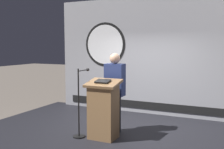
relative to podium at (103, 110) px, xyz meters
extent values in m
plane|color=#6B6056|center=(0.26, 0.47, -0.88)|extent=(40.00, 40.00, 0.00)
cube|color=black|center=(0.26, 0.47, -0.73)|extent=(6.40, 4.00, 0.30)
cube|color=#9E9EA3|center=(0.26, 2.32, 0.98)|extent=(5.49, 0.10, 3.12)
cylinder|color=black|center=(-1.10, 2.27, 1.29)|extent=(1.24, 0.02, 1.24)
cylinder|color=white|center=(-1.10, 2.26, 1.29)|extent=(1.11, 0.02, 1.11)
cube|color=black|center=(0.26, 2.27, -0.36)|extent=(4.94, 0.02, 0.20)
cube|color=olive|center=(0.00, 0.00, -0.04)|extent=(0.52, 0.40, 1.07)
cube|color=olive|center=(0.00, 0.00, 0.53)|extent=(0.64, 0.50, 0.15)
cube|color=black|center=(0.00, -0.02, 0.57)|extent=(0.28, 0.20, 0.06)
cylinder|color=black|center=(0.03, 0.48, -0.19)|extent=(0.26, 0.26, 0.78)
cube|color=navy|center=(0.03, 0.48, 0.54)|extent=(0.40, 0.24, 0.68)
sphere|color=tan|center=(0.03, 0.48, 0.99)|extent=(0.22, 0.22, 0.22)
cylinder|color=black|center=(-0.48, -0.15, -0.57)|extent=(0.24, 0.24, 0.02)
cylinder|color=black|center=(-0.48, -0.15, 0.11)|extent=(0.03, 0.03, 1.38)
cylinder|color=black|center=(-0.48, 0.03, 0.76)|extent=(0.02, 0.37, 0.02)
sphere|color=#262626|center=(-0.48, 0.22, 0.76)|extent=(0.07, 0.07, 0.07)
camera|label=1|loc=(2.39, -4.65, 1.26)|focal=43.48mm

